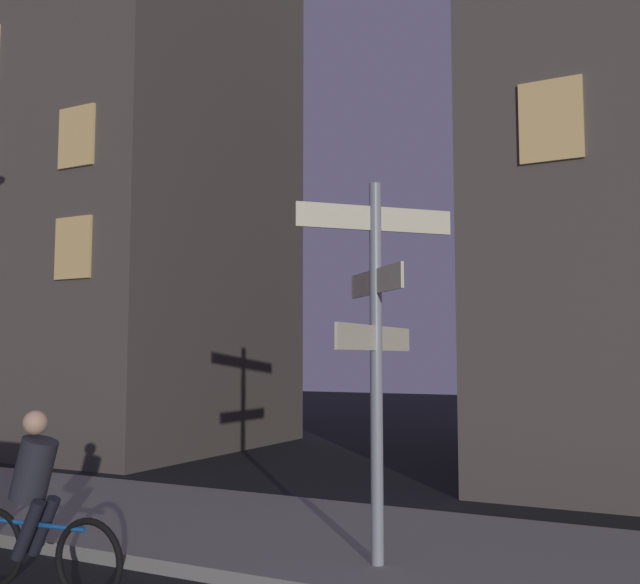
% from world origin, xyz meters
% --- Properties ---
extents(sidewalk_kerb, '(40.00, 3.40, 0.14)m').
position_xyz_m(sidewalk_kerb, '(0.00, 7.34, 0.07)').
color(sidewalk_kerb, gray).
rests_on(sidewalk_kerb, ground_plane).
extents(signpost, '(1.18, 1.78, 3.66)m').
position_xyz_m(signpost, '(0.34, 6.46, 2.30)').
color(signpost, gray).
rests_on(signpost, sidewalk_kerb).
extents(cyclist, '(1.82, 0.35, 1.61)m').
position_xyz_m(cyclist, '(-2.19, 4.67, 0.75)').
color(cyclist, black).
rests_on(cyclist, ground_plane).
extents(building_left_block, '(13.89, 6.71, 13.89)m').
position_xyz_m(building_left_block, '(-12.96, 13.37, 6.95)').
color(building_left_block, '#4C443D').
rests_on(building_left_block, ground_plane).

